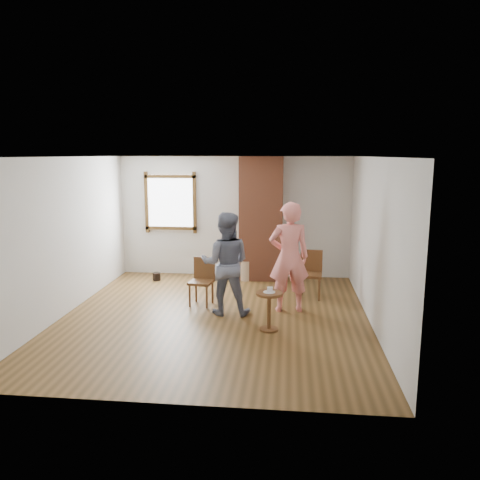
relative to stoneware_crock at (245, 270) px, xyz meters
name	(u,v)px	position (x,y,z in m)	size (l,w,h in m)	color
ground	(215,317)	(-0.28, -2.39, -0.21)	(5.50, 5.50, 0.00)	brown
room_shell	(216,204)	(-0.34, -1.78, 1.60)	(5.04, 5.52, 2.62)	silver
brick_chimney	(261,219)	(0.32, 0.11, 1.09)	(0.90, 0.50, 2.60)	#AA5B3C
stoneware_crock	(245,270)	(0.00, 0.00, 0.00)	(0.33, 0.33, 0.42)	#C4AE8D
dark_pot	(157,277)	(-1.87, -0.27, -0.13)	(0.17, 0.17, 0.17)	black
dining_chair_left	(202,278)	(-0.61, -1.72, 0.26)	(0.45, 0.45, 0.83)	brown
dining_chair_right	(311,271)	(1.33, -1.09, 0.28)	(0.44, 0.44, 0.88)	brown
side_table	(269,305)	(0.63, -2.89, 0.19)	(0.40, 0.40, 0.60)	brown
cake_plate	(269,292)	(0.63, -2.89, 0.39)	(0.18, 0.18, 0.01)	white
cake_slice	(270,290)	(0.64, -2.89, 0.43)	(0.08, 0.07, 0.06)	white
man	(226,264)	(-0.12, -2.18, 0.65)	(0.83, 0.65, 1.71)	black
person_pink	(289,257)	(0.92, -1.93, 0.73)	(0.68, 0.45, 1.87)	#FD867E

